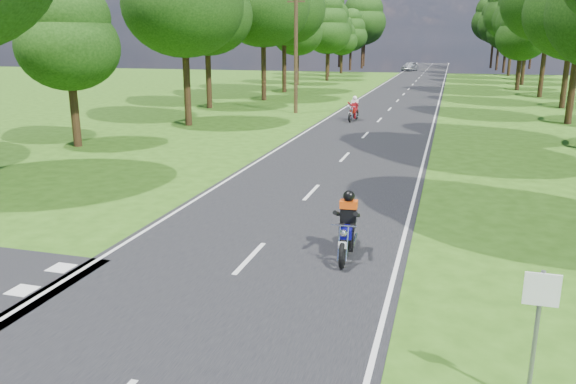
% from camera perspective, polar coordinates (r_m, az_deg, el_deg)
% --- Properties ---
extents(ground, '(160.00, 160.00, 0.00)m').
position_cam_1_polar(ground, '(11.35, -7.38, -10.38)').
color(ground, '#2A4F12').
rests_on(ground, ground).
extents(main_road, '(7.00, 140.00, 0.02)m').
position_cam_1_polar(main_road, '(59.70, 12.15, 10.19)').
color(main_road, black).
rests_on(main_road, ground).
extents(road_markings, '(7.40, 140.00, 0.01)m').
position_cam_1_polar(road_markings, '(57.85, 11.88, 10.07)').
color(road_markings, silver).
rests_on(road_markings, main_road).
extents(treeline, '(40.00, 115.35, 14.78)m').
position_cam_1_polar(treeline, '(69.55, 14.43, 17.53)').
color(treeline, black).
rests_on(treeline, ground).
extents(telegraph_pole, '(1.20, 0.26, 8.00)m').
position_cam_1_polar(telegraph_pole, '(38.73, 0.81, 14.01)').
color(telegraph_pole, '#382616').
rests_on(telegraph_pole, ground).
extents(road_sign, '(0.45, 0.07, 2.00)m').
position_cam_1_polar(road_sign, '(8.25, 24.06, -11.56)').
color(road_sign, slate).
rests_on(road_sign, ground).
extents(rider_near_blue, '(0.72, 1.86, 1.52)m').
position_cam_1_polar(rider_near_blue, '(12.97, 6.03, -3.28)').
color(rider_near_blue, '#0F0D92').
rests_on(rider_near_blue, main_road).
extents(rider_far_red, '(0.78, 1.88, 1.52)m').
position_cam_1_polar(rider_far_red, '(35.24, 6.69, 8.43)').
color(rider_far_red, '#9D1E0C').
rests_on(rider_far_red, main_road).
extents(distant_car, '(2.74, 4.64, 1.48)m').
position_cam_1_polar(distant_car, '(94.83, 12.27, 12.38)').
color(distant_car, '#AEB1B6').
rests_on(distant_car, main_road).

